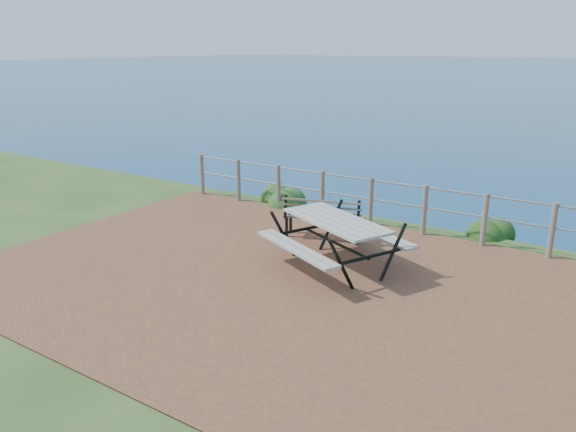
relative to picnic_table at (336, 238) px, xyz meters
The scene contains 6 objects.
ground 1.17m from the picnic_table, 120.71° to the right, with size 10.00×7.00×0.12m, color brown.
safety_railing 2.52m from the picnic_table, 102.12° to the left, with size 9.40×0.10×1.00m.
picnic_table is the anchor object (origin of this frame).
park_bench 1.52m from the picnic_table, 127.22° to the left, with size 1.56×0.80×0.85m.
shrub_lip_west 4.28m from the picnic_table, 136.58° to the left, with size 0.89×0.89×0.67m, color #23491B.
shrub_lip_east 3.78m from the picnic_table, 61.55° to the left, with size 0.74×0.74×0.47m, color #154013.
Camera 1 is at (4.69, -6.87, 3.60)m, focal length 35.00 mm.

